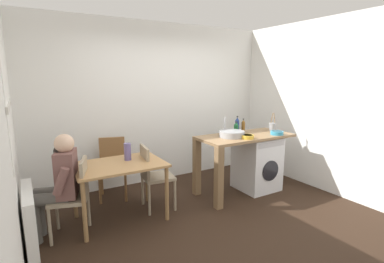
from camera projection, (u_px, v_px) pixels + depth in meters
name	position (u px, v px, depth m)	size (l,w,h in m)	color
ground_plane	(211.00, 218.00, 3.77)	(5.46, 5.46, 0.00)	black
wall_back	(155.00, 104.00, 5.00)	(4.60, 0.10, 2.70)	white
wall_window_side	(2.00, 133.00, 2.45)	(0.12, 3.80, 2.70)	white
wall_counter_side	(325.00, 106.00, 4.59)	(0.10, 3.80, 2.70)	white
radiator	(30.00, 223.00, 2.95)	(0.10, 0.80, 0.70)	white
dining_table	(119.00, 171.00, 3.66)	(1.10, 0.76, 0.74)	tan
chair_person_seat	(75.00, 193.00, 3.31)	(0.50, 0.50, 0.90)	gray
chair_opposite	(153.00, 174.00, 3.97)	(0.45, 0.45, 0.90)	gray
chair_spare_by_wall	(113.00, 164.00, 4.40)	(0.50, 0.50, 0.90)	olive
seated_person	(59.00, 181.00, 3.24)	(0.56, 0.54, 1.20)	#595651
kitchen_counter	(234.00, 147.00, 4.41)	(1.50, 0.68, 0.92)	olive
washing_machine	(257.00, 163.00, 4.71)	(0.60, 0.61, 0.86)	silver
sink_basin	(232.00, 134.00, 4.35)	(0.38, 0.38, 0.09)	#9EA0A5
tap	(225.00, 126.00, 4.48)	(0.02, 0.02, 0.28)	#B2B2B7
bottle_tall_green	(236.00, 128.00, 4.62)	(0.07, 0.07, 0.19)	#19592D
bottle_squat_brown	(237.00, 125.00, 4.73)	(0.07, 0.07, 0.26)	navy
bottle_clear_small	(243.00, 126.00, 4.77)	(0.06, 0.06, 0.21)	brown
mixing_bowl	(247.00, 136.00, 4.25)	(0.19, 0.19, 0.05)	gold
utensil_crock	(273.00, 127.00, 4.83)	(0.11, 0.11, 0.30)	gray
colander	(277.00, 133.00, 4.52)	(0.20, 0.20, 0.06)	teal
vase	(128.00, 152.00, 3.78)	(0.09, 0.09, 0.22)	slate
scissors	(247.00, 136.00, 4.38)	(0.15, 0.06, 0.01)	#B2B2B7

